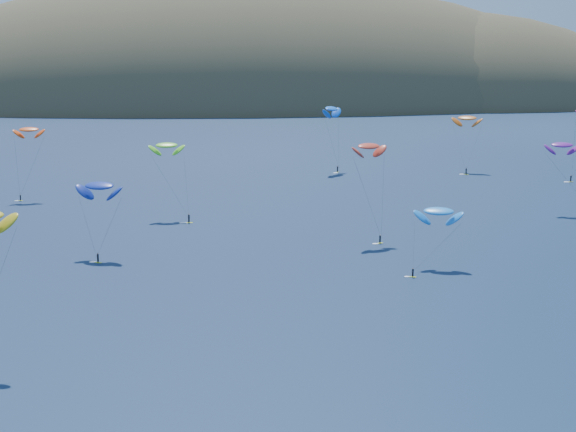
# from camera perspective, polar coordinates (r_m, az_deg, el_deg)

# --- Properties ---
(island) EXTENTS (730.00, 300.00, 210.00)m
(island) POSITION_cam_1_polar(r_m,az_deg,el_deg) (634.63, -1.68, 7.14)
(island) COLOR #3D3526
(island) RESTS_ON ground
(kitesurfer_1) EXTENTS (8.23, 6.95, 21.02)m
(kitesurfer_1) POSITION_cam_1_polar(r_m,az_deg,el_deg) (229.50, -17.95, 5.87)
(kitesurfer_1) COLOR yellow
(kitesurfer_1) RESTS_ON ground
(kitesurfer_3) EXTENTS (9.98, 11.32, 19.67)m
(kitesurfer_3) POSITION_cam_1_polar(r_m,az_deg,el_deg) (196.35, -8.62, 4.98)
(kitesurfer_3) COLOR yellow
(kitesurfer_3) RESTS_ON ground
(kitesurfer_4) EXTENTS (10.00, 11.27, 23.70)m
(kitesurfer_4) POSITION_cam_1_polar(r_m,az_deg,el_deg) (269.31, 3.12, 7.62)
(kitesurfer_4) COLOR yellow
(kitesurfer_4) RESTS_ON ground
(kitesurfer_5) EXTENTS (12.05, 11.26, 12.82)m
(kitesurfer_5) POSITION_cam_1_polar(r_m,az_deg,el_deg) (152.34, 10.66, 0.34)
(kitesurfer_5) COLOR yellow
(kitesurfer_5) RESTS_ON ground
(kitesurfer_6) EXTENTS (10.51, 10.15, 19.06)m
(kitesurfer_6) POSITION_cam_1_polar(r_m,az_deg,el_deg) (211.53, 18.92, 4.80)
(kitesurfer_6) COLOR yellow
(kitesurfer_6) RESTS_ON ground
(kitesurfer_9) EXTENTS (8.78, 8.41, 22.27)m
(kitesurfer_9) POSITION_cam_1_polar(r_m,az_deg,el_deg) (170.62, 5.78, 4.95)
(kitesurfer_9) COLOR yellow
(kitesurfer_9) RESTS_ON ground
(kitesurfer_10) EXTENTS (10.30, 10.90, 16.48)m
(kitesurfer_10) POSITION_cam_1_polar(r_m,az_deg,el_deg) (161.45, -13.28, 2.11)
(kitesurfer_10) COLOR yellow
(kitesurfer_10) RESTS_ON ground
(kitesurfer_11) EXTENTS (10.69, 15.11, 20.36)m
(kitesurfer_11) POSITION_cam_1_polar(r_m,az_deg,el_deg) (276.69, 12.62, 6.81)
(kitesurfer_11) COLOR yellow
(kitesurfer_11) RESTS_ON ground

